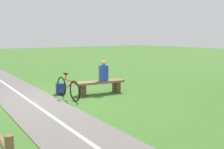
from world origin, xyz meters
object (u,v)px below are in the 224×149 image
bench (100,85)px  bicycle (68,88)px  person_seated (104,72)px  backpack (60,89)px

bench → bicycle: (1.33, -0.02, 0.03)m
person_seated → bicycle: (1.48, -0.04, -0.45)m
person_seated → backpack: bearing=-21.6°
bench → person_seated: bearing=180.0°
bench → backpack: (1.25, -0.83, -0.14)m
bicycle → backpack: bicycle is taller
bench → backpack: 1.50m
bench → backpack: bench is taller
bench → person_seated: 0.50m
bicycle → backpack: bearing=174.7°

